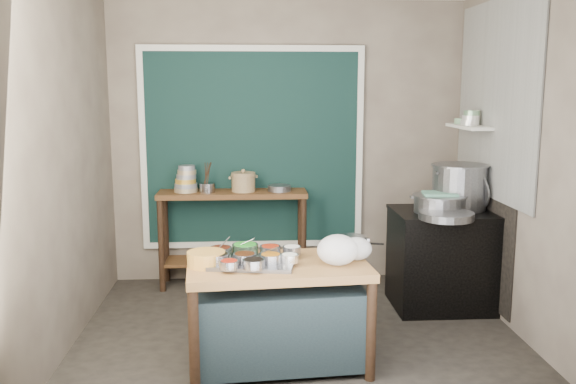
{
  "coord_description": "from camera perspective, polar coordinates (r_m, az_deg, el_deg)",
  "views": [
    {
      "loc": [
        -0.37,
        -4.62,
        1.95
      ],
      "look_at": [
        -0.07,
        0.25,
        1.11
      ],
      "focal_mm": 38.0,
      "sensor_mm": 36.0,
      "label": 1
    }
  ],
  "objects": [
    {
      "name": "plastic_bag_a",
      "position": [
        4.2,
        4.66,
        -5.42
      ],
      "size": [
        0.34,
        0.31,
        0.21
      ],
      "primitive_type": "ellipsoid",
      "rotation": [
        0.0,
        0.0,
        0.27
      ],
      "color": "white",
      "rests_on": "prep_table"
    },
    {
      "name": "back_wall",
      "position": [
        6.16,
        -0.09,
        4.61
      ],
      "size": [
        3.5,
        0.02,
        2.8
      ],
      "primitive_type": "cube",
      "color": "#796D5D",
      "rests_on": "floor"
    },
    {
      "name": "curtain_frame",
      "position": [
        6.11,
        -3.35,
        4.07
      ],
      "size": [
        2.22,
        0.03,
        2.02
      ],
      "primitive_type": null,
      "color": "beige",
      "rests_on": "back_wall"
    },
    {
      "name": "pot_lid",
      "position": [
        5.67,
        17.12,
        0.33
      ],
      "size": [
        0.2,
        0.4,
        0.38
      ],
      "primitive_type": "cylinder",
      "rotation": [
        0.0,
        1.36,
        0.27
      ],
      "color": "gray",
      "rests_on": "stove_top"
    },
    {
      "name": "stove_block",
      "position": [
        5.66,
        14.39,
        -6.23
      ],
      "size": [
        0.9,
        0.68,
        0.85
      ],
      "primitive_type": "cube",
      "color": "black",
      "rests_on": "floor"
    },
    {
      "name": "shelf_bowl_green",
      "position": [
        6.02,
        15.98,
        6.4
      ],
      "size": [
        0.19,
        0.19,
        0.05
      ],
      "primitive_type": "cylinder",
      "rotation": [
        0.0,
        0.0,
        0.39
      ],
      "color": "gray",
      "rests_on": "wall_shelf"
    },
    {
      "name": "steamer",
      "position": [
        5.46,
        13.99,
        -1.06
      ],
      "size": [
        0.55,
        0.55,
        0.15
      ],
      "primitive_type": null,
      "rotation": [
        0.0,
        0.0,
        -0.17
      ],
      "color": "gray",
      "rests_on": "stove_top"
    },
    {
      "name": "soot_patch",
      "position": [
        5.81,
        17.87,
        -3.18
      ],
      "size": [
        0.01,
        1.3,
        1.3
      ],
      "primitive_type": "cube",
      "color": "black",
      "rests_on": "right_wall"
    },
    {
      "name": "condiment_bowls",
      "position": [
        4.24,
        -3.67,
        -5.94
      ],
      "size": [
        0.67,
        0.51,
        0.07
      ],
      "color": "gray",
      "rests_on": "condiment_tray"
    },
    {
      "name": "back_counter",
      "position": [
        6.08,
        -5.15,
        -4.35
      ],
      "size": [
        1.45,
        0.4,
        0.95
      ],
      "primitive_type": "cube",
      "color": "#4E2F16",
      "rests_on": "floor"
    },
    {
      "name": "prep_table",
      "position": [
        4.38,
        -0.93,
        -11.38
      ],
      "size": [
        1.3,
        0.82,
        0.75
      ],
      "primitive_type": "cube",
      "rotation": [
        0.0,
        0.0,
        0.08
      ],
      "color": "olive",
      "rests_on": "floor"
    },
    {
      "name": "wall_shelf",
      "position": [
        5.83,
        16.61,
        5.88
      ],
      "size": [
        0.22,
        0.7,
        0.03
      ],
      "primitive_type": "cube",
      "color": "beige",
      "rests_on": "right_wall"
    },
    {
      "name": "yellow_basin",
      "position": [
        4.22,
        -7.66,
        -6.21
      ],
      "size": [
        0.28,
        0.28,
        0.1
      ],
      "primitive_type": "cylinder",
      "rotation": [
        0.0,
        0.0,
        -0.07
      ],
      "color": "#C08739",
      "rests_on": "prep_table"
    },
    {
      "name": "stock_pot",
      "position": [
        5.64,
        15.71,
        0.49
      ],
      "size": [
        0.66,
        0.66,
        0.4
      ],
      "primitive_type": null,
      "rotation": [
        0.0,
        0.0,
        0.37
      ],
      "color": "gray",
      "rests_on": "stove_top"
    },
    {
      "name": "green_cloth",
      "position": [
        5.44,
        14.03,
        -0.15
      ],
      "size": [
        0.31,
        0.25,
        0.02
      ],
      "primitive_type": "cube",
      "rotation": [
        0.0,
        0.0,
        -0.12
      ],
      "color": "#578E6E",
      "rests_on": "steamer"
    },
    {
      "name": "ceramic_crock",
      "position": [
        5.95,
        -4.2,
        0.85
      ],
      "size": [
        0.31,
        0.31,
        0.17
      ],
      "primitive_type": null,
      "rotation": [
        0.0,
        0.0,
        0.29
      ],
      "color": "#8E774D",
      "rests_on": "back_counter"
    },
    {
      "name": "wide_bowl",
      "position": [
        5.97,
        -0.81,
        0.36
      ],
      "size": [
        0.28,
        0.28,
        0.06
      ],
      "primitive_type": "cylinder",
      "rotation": [
        0.0,
        0.0,
        -0.28
      ],
      "color": "gray",
      "rests_on": "back_counter"
    },
    {
      "name": "tile_panel",
      "position": [
        5.58,
        18.82,
        8.18
      ],
      "size": [
        0.02,
        1.7,
        1.7
      ],
      "primitive_type": "cube",
      "color": "#B2B2AA",
      "rests_on": "right_wall"
    },
    {
      "name": "shelf_bowl_stack",
      "position": [
        5.8,
        16.74,
        6.62
      ],
      "size": [
        0.17,
        0.17,
        0.13
      ],
      "color": "silver",
      "rests_on": "wall_shelf"
    },
    {
      "name": "left_wall",
      "position": [
        4.85,
        -20.18,
        2.61
      ],
      "size": [
        0.02,
        3.0,
        2.8
      ],
      "primitive_type": "cube",
      "color": "#796D5D",
      "rests_on": "floor"
    },
    {
      "name": "utensil_cup",
      "position": [
        5.95,
        -7.55,
        0.4
      ],
      "size": [
        0.17,
        0.17,
        0.09
      ],
      "primitive_type": "cylinder",
      "rotation": [
        0.0,
        0.0,
        0.1
      ],
      "color": "gray",
      "rests_on": "back_counter"
    },
    {
      "name": "stove_top",
      "position": [
        5.55,
        14.58,
        -1.86
      ],
      "size": [
        0.92,
        0.69,
        0.03
      ],
      "primitive_type": "cube",
      "color": "black",
      "rests_on": "stove_block"
    },
    {
      "name": "condiment_tray",
      "position": [
        4.24,
        -3.3,
        -6.59
      ],
      "size": [
        0.63,
        0.49,
        0.03
      ],
      "primitive_type": "cube",
      "rotation": [
        0.0,
        0.0,
        -0.16
      ],
      "color": "gray",
      "rests_on": "prep_table"
    },
    {
      "name": "floor",
      "position": [
        5.03,
        0.98,
        -13.22
      ],
      "size": [
        3.5,
        3.0,
        0.02
      ],
      "primitive_type": "cube",
      "color": "#2F2A24",
      "rests_on": "ground"
    },
    {
      "name": "right_wall",
      "position": [
        5.12,
        21.12,
        2.89
      ],
      "size": [
        0.02,
        3.0,
        2.8
      ],
      "primitive_type": "cube",
      "color": "#796D5D",
      "rests_on": "floor"
    },
    {
      "name": "plastic_bag_b",
      "position": [
        4.34,
        6.43,
        -5.29
      ],
      "size": [
        0.26,
        0.24,
        0.16
      ],
      "primitive_type": "ellipsoid",
      "rotation": [
        0.0,
        0.0,
        0.31
      ],
      "color": "white",
      "rests_on": "prep_table"
    },
    {
      "name": "curtain_panel",
      "position": [
        6.12,
        -3.35,
        4.08
      ],
      "size": [
        2.1,
        0.02,
        1.9
      ],
      "primitive_type": "cube",
      "color": "black",
      "rests_on": "back_wall"
    },
    {
      "name": "shallow_pan",
      "position": [
        5.2,
        14.59,
        -2.15
      ],
      "size": [
        0.54,
        0.54,
        0.06
      ],
      "primitive_type": "cylinder",
      "rotation": [
        0.0,
        0.0,
        0.22
      ],
      "color": "gray",
      "rests_on": "stove_top"
    },
    {
      "name": "saucepan",
      "position": [
        4.53,
        5.86,
        -4.89
      ],
      "size": [
        0.27,
        0.27,
        0.12
      ],
      "primitive_type": null,
      "rotation": [
        0.0,
        0.0,
        -0.22
      ],
      "color": "gray",
      "rests_on": "prep_table"
    },
    {
      "name": "bowl_stack",
      "position": [
        5.99,
        -9.48,
        1.08
      ],
      "size": [
        0.23,
        0.23,
        0.26
      ],
      "color": "tan",
      "rests_on": "back_counter"
    }
  ]
}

